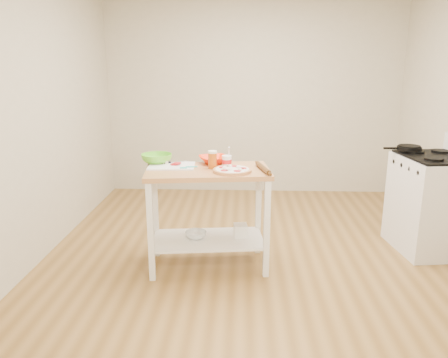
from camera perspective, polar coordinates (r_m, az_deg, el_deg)
room_shell at (r=3.84m, az=4.53°, el=8.40°), size 4.04×4.54×2.74m
prep_island at (r=3.82m, az=-2.11°, el=-2.46°), size 1.12×0.69×0.90m
gas_stove at (r=4.66m, az=25.45°, el=-2.87°), size 0.69×0.78×1.11m
skillet at (r=4.64m, az=22.95°, el=3.73°), size 0.37×0.23×0.03m
pizza at (r=3.65m, az=1.10°, el=1.18°), size 0.32×0.32×0.05m
cutting_board at (r=3.87m, az=-6.89°, el=1.74°), size 0.42×0.32×0.04m
spatula at (r=3.76m, az=-4.75°, el=1.54°), size 0.15×0.06×0.01m
knife at (r=3.96m, az=-7.05°, el=2.18°), size 0.25×0.14×0.01m
orange_bowl at (r=3.97m, az=-1.32°, el=2.56°), size 0.35×0.35×0.06m
green_bowl at (r=4.00m, az=-8.78°, el=2.64°), size 0.31×0.31×0.09m
beer_pint at (r=3.76m, az=-1.52°, el=2.56°), size 0.08×0.08×0.15m
yogurt_tub at (r=3.81m, az=0.36°, el=2.33°), size 0.09×0.09×0.18m
rolling_pin at (r=3.71m, az=5.13°, el=1.41°), size 0.12×0.35×0.04m
shelf_glass_bowl at (r=3.96m, az=-3.70°, el=-7.28°), size 0.24×0.24×0.06m
shelf_bin at (r=3.97m, az=2.16°, el=-6.73°), size 0.13×0.13×0.12m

